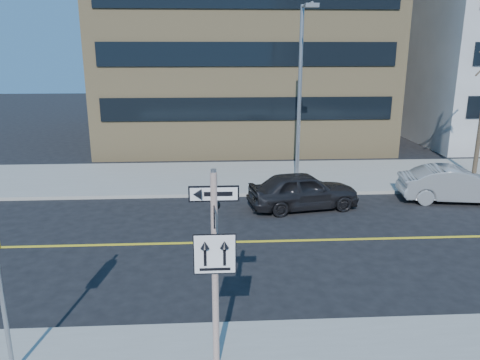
{
  "coord_description": "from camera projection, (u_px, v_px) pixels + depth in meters",
  "views": [
    {
      "loc": [
        0.01,
        -10.58,
        6.27
      ],
      "look_at": [
        0.85,
        4.0,
        2.17
      ],
      "focal_mm": 35.0,
      "sensor_mm": 36.0,
      "label": 1
    }
  ],
  "objects": [
    {
      "name": "building_brick",
      "position": [
        239.0,
        10.0,
        33.57
      ],
      "size": [
        18.0,
        18.0,
        18.0
      ],
      "primitive_type": "cube",
      "color": "#A2895A",
      "rests_on": "ground"
    },
    {
      "name": "streetlight_a",
      "position": [
        301.0,
        84.0,
        21.14
      ],
      "size": [
        0.55,
        2.25,
        8.0
      ],
      "color": "gray",
      "rests_on": "far_sidewalk"
    },
    {
      "name": "parked_car_b",
      "position": [
        455.0,
        185.0,
        19.76
      ],
      "size": [
        2.24,
        4.71,
        1.49
      ],
      "primitive_type": "imported",
      "rotation": [
        0.0,
        0.0,
        1.42
      ],
      "color": "gray",
      "rests_on": "ground"
    },
    {
      "name": "ground",
      "position": [
        216.0,
        305.0,
        11.87
      ],
      "size": [
        120.0,
        120.0,
        0.0
      ],
      "primitive_type": "plane",
      "color": "black",
      "rests_on": "ground"
    },
    {
      "name": "parked_car_a",
      "position": [
        303.0,
        190.0,
        18.89
      ],
      "size": [
        2.53,
        4.69,
        1.52
      ],
      "primitive_type": "imported",
      "rotation": [
        0.0,
        0.0,
        1.74
      ],
      "color": "black",
      "rests_on": "ground"
    },
    {
      "name": "sign_pole",
      "position": [
        215.0,
        261.0,
        8.79
      ],
      "size": [
        0.92,
        0.92,
        4.06
      ],
      "color": "silver",
      "rests_on": "near_sidewalk"
    }
  ]
}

